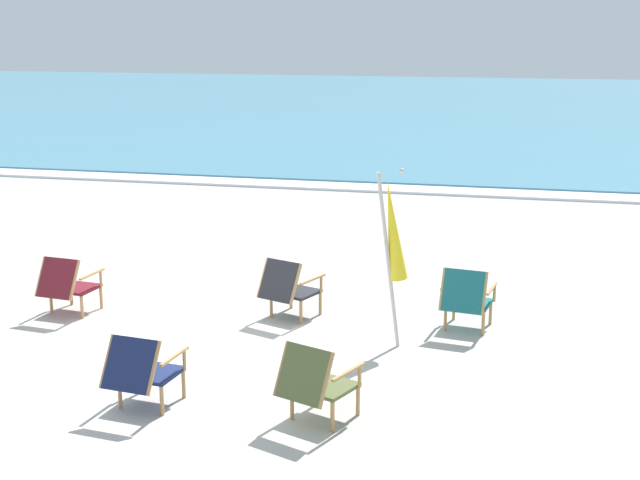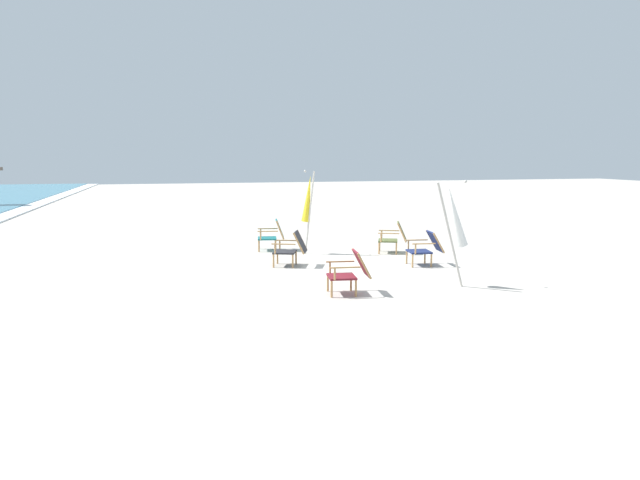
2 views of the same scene
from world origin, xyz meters
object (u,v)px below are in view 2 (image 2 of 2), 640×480
(beach_chair_back_right, at_px, (351,271))
(beach_chair_mid_center, at_px, (292,247))
(beach_chair_far_center, at_px, (273,234))
(beach_chair_back_left, at_px, (426,247))
(umbrella_furled_yellow, at_px, (308,199))
(umbrella_furled_white, at_px, (455,218))
(beach_chair_front_left, at_px, (394,236))

(beach_chair_back_right, relative_size, beach_chair_mid_center, 0.91)
(beach_chair_far_center, bearing_deg, beach_chair_mid_center, -178.71)
(beach_chair_far_center, distance_m, beach_chair_mid_center, 2.23)
(beach_chair_back_left, height_order, umbrella_furled_yellow, umbrella_furled_yellow)
(umbrella_furled_white, bearing_deg, beach_chair_far_center, 26.82)
(beach_chair_back_left, height_order, beach_chair_back_right, beach_chair_back_right)
(umbrella_furled_yellow, bearing_deg, beach_chair_back_right, 177.14)
(beach_chair_back_left, xyz_separation_m, umbrella_furled_yellow, (2.09, 2.25, 0.96))
(beach_chair_front_left, xyz_separation_m, umbrella_furled_yellow, (0.38, 2.16, 0.95))
(beach_chair_back_left, xyz_separation_m, beach_chair_front_left, (1.71, 0.09, 0.01))
(beach_chair_far_center, bearing_deg, umbrella_furled_yellow, -136.57)
(beach_chair_far_center, relative_size, beach_chair_front_left, 0.92)
(beach_chair_far_center, height_order, beach_chair_front_left, beach_chair_far_center)
(beach_chair_back_left, bearing_deg, umbrella_furled_white, 168.20)
(beach_chair_front_left, xyz_separation_m, umbrella_furled_white, (-3.87, 0.36, 0.89))
(umbrella_furled_yellow, relative_size, umbrella_furled_white, 1.04)
(beach_chair_far_center, relative_size, umbrella_furled_yellow, 0.39)
(beach_chair_back_right, height_order, beach_chair_front_left, beach_chair_front_left)
(beach_chair_far_center, height_order, beach_chair_back_left, beach_chair_far_center)
(beach_chair_far_center, xyz_separation_m, umbrella_furled_white, (-5.06, -2.56, 0.89))
(beach_chair_back_left, relative_size, umbrella_furled_yellow, 0.39)
(beach_chair_back_right, distance_m, beach_chair_mid_center, 2.85)
(beach_chair_mid_center, bearing_deg, beach_chair_back_right, -169.87)
(beach_chair_far_center, height_order, umbrella_furled_yellow, umbrella_furled_yellow)
(umbrella_furled_yellow, xyz_separation_m, umbrella_furled_white, (-4.26, -1.80, -0.06))
(beach_chair_far_center, bearing_deg, beach_chair_back_right, -173.75)
(umbrella_furled_white, bearing_deg, beach_chair_front_left, -5.29)
(beach_chair_mid_center, xyz_separation_m, umbrella_furled_white, (-2.83, -2.51, 0.89))
(beach_chair_mid_center, height_order, beach_chair_front_left, beach_chair_front_left)
(beach_chair_far_center, relative_size, beach_chair_back_right, 1.01)
(umbrella_furled_yellow, bearing_deg, beach_chair_mid_center, 153.45)
(beach_chair_far_center, height_order, beach_chair_back_right, beach_chair_far_center)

